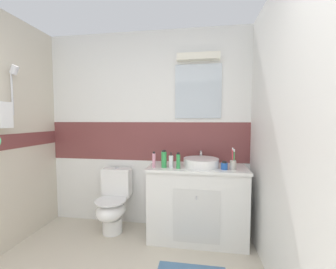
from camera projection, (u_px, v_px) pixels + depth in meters
wall_back_tiled at (148, 129)px, 2.78m from camera, size 3.20×0.20×2.50m
wall_right_plain at (303, 140)px, 1.35m from camera, size 0.10×3.48×2.50m
vanity_cabinet at (197, 202)px, 2.45m from camera, size 1.11×0.52×0.85m
sink_basin at (201, 162)px, 2.41m from camera, size 0.40×0.44×0.16m
toilet at (113, 203)px, 2.61m from camera, size 0.37×0.50×0.77m
toothbrush_cup at (233, 164)px, 2.25m from camera, size 0.06×0.06×0.24m
soap_dispenser at (171, 161)px, 2.35m from camera, size 0.05×0.05×0.17m
hair_gel_jar at (224, 166)px, 2.26m from camera, size 0.07×0.07×0.09m
shampoo_bottle_tall at (164, 159)px, 2.35m from camera, size 0.06×0.06×0.19m
deodorant_spray_can at (178, 161)px, 2.30m from camera, size 0.04×0.04×0.18m
toothpaste_tube_upright at (154, 160)px, 2.35m from camera, size 0.04×0.04×0.18m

